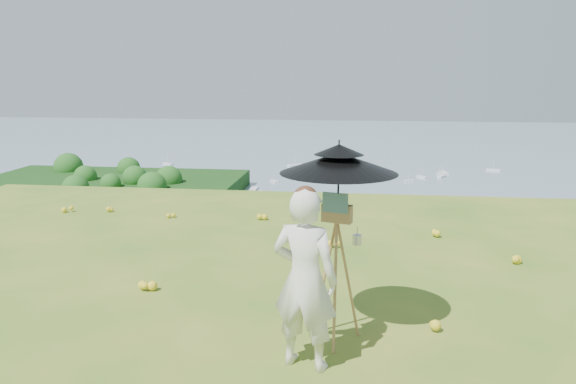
# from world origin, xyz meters

# --- Properties ---
(ground) EXTENTS (14.00, 14.00, 0.00)m
(ground) POSITION_xyz_m (0.00, 0.00, 0.00)
(ground) COLOR #3E6F1F
(ground) RESTS_ON ground
(shoreline_tier) EXTENTS (170.00, 28.00, 8.00)m
(shoreline_tier) POSITION_xyz_m (0.00, 75.00, -36.00)
(shoreline_tier) COLOR #756A5D
(shoreline_tier) RESTS_ON bay_water
(bay_water) EXTENTS (700.00, 700.00, 0.00)m
(bay_water) POSITION_xyz_m (0.00, 240.00, -34.00)
(bay_water) COLOR #738DA5
(bay_water) RESTS_ON ground
(peninsula) EXTENTS (90.00, 60.00, 12.00)m
(peninsula) POSITION_xyz_m (-75.00, 155.00, -29.00)
(peninsula) COLOR #13360E
(peninsula) RESTS_ON bay_water
(slope_trees) EXTENTS (110.00, 50.00, 6.00)m
(slope_trees) POSITION_xyz_m (0.00, 35.00, -15.00)
(slope_trees) COLOR #1F5519
(slope_trees) RESTS_ON forest_slope
(harbor_town) EXTENTS (110.00, 22.00, 5.00)m
(harbor_town) POSITION_xyz_m (0.00, 75.00, -29.50)
(harbor_town) COLOR beige
(harbor_town) RESTS_ON shoreline_tier
(moored_boats) EXTENTS (140.00, 140.00, 0.70)m
(moored_boats) POSITION_xyz_m (-12.50, 161.00, -33.65)
(moored_boats) COLOR silver
(moored_boats) RESTS_ON bay_water
(wildflowers) EXTENTS (10.00, 10.50, 0.12)m
(wildflowers) POSITION_xyz_m (0.00, 0.25, 0.06)
(wildflowers) COLOR yellow
(wildflowers) RESTS_ON ground
(painter) EXTENTS (0.72, 0.57, 1.73)m
(painter) POSITION_xyz_m (1.37, -1.07, 0.86)
(painter) COLOR white
(painter) RESTS_ON ground
(field_easel) EXTENTS (0.75, 0.75, 1.59)m
(field_easel) POSITION_xyz_m (1.64, -0.51, 0.79)
(field_easel) COLOR #A97846
(field_easel) RESTS_ON ground
(sun_umbrella) EXTENTS (1.50, 1.50, 0.79)m
(sun_umbrella) POSITION_xyz_m (1.64, -0.48, 1.70)
(sun_umbrella) COLOR black
(sun_umbrella) RESTS_ON field_easel
(painter_cap) EXTENTS (0.27, 0.31, 0.10)m
(painter_cap) POSITION_xyz_m (1.37, -1.07, 1.68)
(painter_cap) COLOR #D3747D
(painter_cap) RESTS_ON painter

